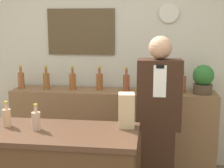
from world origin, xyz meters
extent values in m
cube|color=beige|center=(0.00, 2.00, 1.35)|extent=(5.20, 0.06, 2.70)
cube|color=#4F3E27|center=(-0.30, 1.96, 1.64)|extent=(0.82, 0.02, 0.55)
cylinder|color=beige|center=(0.74, 1.95, 1.86)|extent=(0.23, 0.03, 0.23)
cube|color=brown|center=(0.11, 1.74, 0.48)|extent=(2.38, 0.40, 0.97)
cube|color=#4B3022|center=(-0.26, 0.42, 0.91)|extent=(1.46, 0.58, 0.04)
cube|color=#331E14|center=(0.64, 1.09, 0.38)|extent=(0.31, 0.25, 0.76)
cube|color=#331E14|center=(0.64, 1.09, 1.09)|extent=(0.41, 0.25, 0.66)
cube|color=white|center=(0.64, 0.96, 1.23)|extent=(0.12, 0.01, 0.29)
cube|color=black|center=(0.64, 0.96, 1.37)|extent=(0.07, 0.01, 0.03)
sphere|color=tan|center=(0.64, 1.09, 1.53)|extent=(0.21, 0.21, 0.21)
cylinder|color=#4C3D2D|center=(1.13, 1.71, 1.02)|extent=(0.21, 0.21, 0.11)
sphere|color=#2D6B2D|center=(1.13, 1.71, 1.18)|extent=(0.23, 0.23, 0.23)
cube|color=tan|center=(0.37, 0.58, 1.07)|extent=(0.14, 0.14, 0.28)
cylinder|color=tan|center=(-0.59, 0.47, 1.00)|extent=(0.07, 0.07, 0.14)
cylinder|color=tan|center=(-0.59, 0.47, 1.09)|extent=(0.03, 0.03, 0.05)
cylinder|color=#B29933|center=(-0.59, 0.47, 1.13)|extent=(0.03, 0.03, 0.02)
cylinder|color=tan|center=(-0.32, 0.42, 1.00)|extent=(0.07, 0.07, 0.14)
cylinder|color=tan|center=(-0.32, 0.42, 1.09)|extent=(0.03, 0.03, 0.05)
cylinder|color=#B29933|center=(-0.32, 0.42, 1.13)|extent=(0.03, 0.03, 0.02)
cylinder|color=brown|center=(-1.00, 1.73, 1.06)|extent=(0.08, 0.08, 0.19)
cylinder|color=brown|center=(-1.00, 1.73, 1.20)|extent=(0.03, 0.03, 0.07)
cylinder|color=#B29933|center=(-1.00, 1.73, 1.24)|extent=(0.03, 0.03, 0.02)
cylinder|color=brown|center=(-0.68, 1.72, 1.06)|extent=(0.08, 0.08, 0.19)
cylinder|color=brown|center=(-0.68, 1.72, 1.20)|extent=(0.03, 0.03, 0.07)
cylinder|color=#B29933|center=(-0.68, 1.72, 1.24)|extent=(0.03, 0.03, 0.02)
cylinder|color=brown|center=(-0.36, 1.73, 1.06)|extent=(0.08, 0.08, 0.19)
cylinder|color=brown|center=(-0.36, 1.73, 1.20)|extent=(0.03, 0.03, 0.07)
cylinder|color=#B29933|center=(-0.36, 1.73, 1.24)|extent=(0.03, 0.03, 0.02)
cylinder|color=brown|center=(-0.04, 1.76, 1.06)|extent=(0.08, 0.08, 0.19)
cylinder|color=brown|center=(-0.04, 1.76, 1.20)|extent=(0.03, 0.03, 0.07)
cylinder|color=#B29933|center=(-0.04, 1.76, 1.24)|extent=(0.03, 0.03, 0.02)
cylinder|color=brown|center=(0.28, 1.72, 1.06)|extent=(0.08, 0.08, 0.19)
cylinder|color=brown|center=(0.28, 1.72, 1.20)|extent=(0.03, 0.03, 0.07)
cylinder|color=#B29933|center=(0.28, 1.72, 1.24)|extent=(0.03, 0.03, 0.02)
cylinder|color=brown|center=(0.59, 1.75, 1.06)|extent=(0.08, 0.08, 0.19)
cylinder|color=brown|center=(0.59, 1.75, 1.20)|extent=(0.03, 0.03, 0.07)
cylinder|color=#B29933|center=(0.59, 1.75, 1.24)|extent=(0.03, 0.03, 0.02)
cylinder|color=brown|center=(0.91, 1.74, 1.06)|extent=(0.08, 0.08, 0.19)
cylinder|color=brown|center=(0.91, 1.74, 1.20)|extent=(0.03, 0.03, 0.07)
cylinder|color=#B29933|center=(0.91, 1.74, 1.24)|extent=(0.03, 0.03, 0.02)
camera|label=1|loc=(0.56, -1.81, 1.75)|focal=50.00mm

